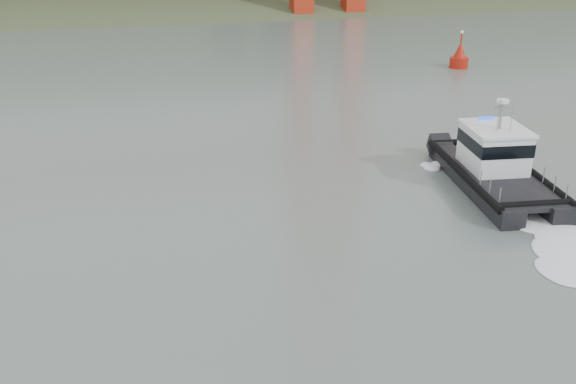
# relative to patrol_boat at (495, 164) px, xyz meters

# --- Properties ---
(ground) EXTENTS (400.00, 400.00, 0.00)m
(ground) POSITION_rel_patrol_boat_xyz_m (-11.44, -10.01, -1.28)
(ground) COLOR slate
(ground) RESTS_ON ground
(patrol_boat) EXTENTS (5.01, 10.88, 5.10)m
(patrol_boat) POSITION_rel_patrol_boat_xyz_m (0.00, 0.00, 0.00)
(patrol_boat) COLOR black
(patrol_boat) RESTS_ON ground
(nav_buoy) EXTENTS (1.83, 1.83, 3.81)m
(nav_buoy) POSITION_rel_patrol_boat_xyz_m (12.52, 27.71, -0.27)
(nav_buoy) COLOR #A5180B
(nav_buoy) RESTS_ON ground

